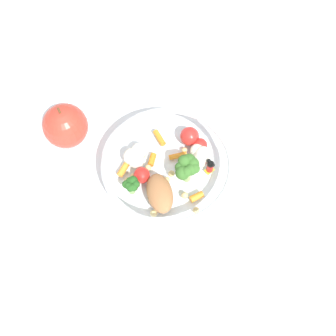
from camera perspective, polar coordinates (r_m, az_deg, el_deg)
ground_plane at (r=0.70m, az=-0.22°, el=-2.25°), size 2.40×2.40×0.00m
food_container at (r=0.68m, az=0.07°, el=0.07°), size 0.22×0.22×0.07m
loose_apple at (r=0.73m, az=-14.27°, el=5.79°), size 0.08×0.08×0.09m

